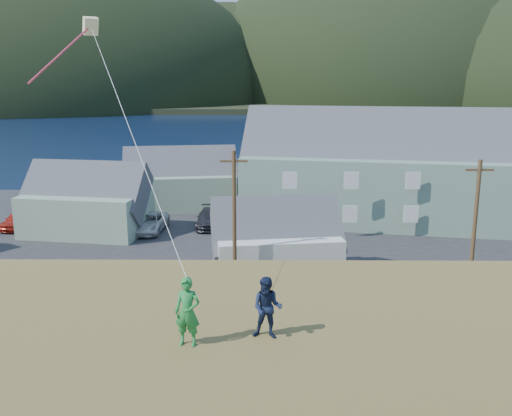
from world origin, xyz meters
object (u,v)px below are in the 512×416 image
Objects in this scene: shed_white at (276,242)px; shed_palegreen_far at (181,180)px; kite_flyer_green at (187,312)px; shed_palegreen_near at (87,202)px; kite_flyer_navy at (267,308)px; lodge at (443,171)px; wharf at (211,180)px.

shed_white is 22.94m from shed_palegreen_far.
shed_white is 24.66m from kite_flyer_green.
shed_palegreen_near is 38.14m from kite_flyer_navy.
kite_flyer_green is 1.09× the size of kite_flyer_navy.
shed_palegreen_far is 8.23× the size of kite_flyer_navy.
lodge reaches higher than kite_flyer_green.
lodge is at bearing -41.35° from wharf.
kite_flyer_green is at bearing -157.08° from kite_flyer_navy.
kite_flyer_green reaches higher than wharf.
kite_flyer_navy is (6.43, -58.25, 7.49)m from wharf.
shed_white is 5.61× the size of kite_flyer_green.
kite_flyer_green is (4.63, -58.65, 7.55)m from wharf.
lodge is (22.58, -19.87, 4.40)m from wharf.
shed_white is at bearing -125.57° from lodge.
kite_flyer_green is (13.18, -35.10, 5.20)m from shed_palegreen_near.
shed_palegreen_near is 7.51× the size of kite_flyer_navy.
shed_palegreen_near is at bearing 136.60° from shed_white.
kite_flyer_navy is (14.98, -34.70, 5.14)m from shed_palegreen_near.
kite_flyer_navy is at bearing -83.70° from wharf.
wharf is at bearing 106.69° from kite_flyer_navy.
kite_flyer_green is at bearing -104.36° from shed_white.
shed_palegreen_near is at bearing 121.12° from kite_flyer_green.
lodge reaches higher than shed_palegreen_far.
kite_flyer_green is (-17.96, -38.78, 3.15)m from lodge.
kite_flyer_green is 1.85m from kite_flyer_navy.
shed_palegreen_near is at bearing 123.74° from kite_flyer_navy.
shed_white is at bearing -78.21° from wharf.
lodge is 4.11× the size of shed_white.
shed_palegreen_near is at bearing -109.95° from wharf.
shed_palegreen_near is (-8.55, -23.56, 2.35)m from wharf.
kite_flyer_navy is (-0.82, -23.50, 5.38)m from shed_white.
kite_flyer_navy is at bearing -57.78° from shed_palegreen_near.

